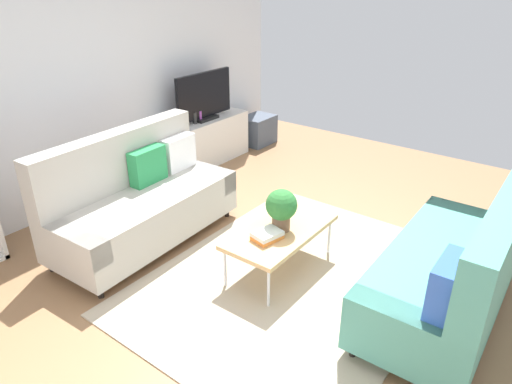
% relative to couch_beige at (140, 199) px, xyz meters
% --- Properties ---
extents(ground_plane, '(7.68, 7.68, 0.00)m').
position_rel_couch_beige_xyz_m(ground_plane, '(0.40, -1.55, -0.45)').
color(ground_plane, '#936B47').
extents(wall_far, '(6.40, 0.12, 2.90)m').
position_rel_couch_beige_xyz_m(wall_far, '(0.40, 1.25, 1.00)').
color(wall_far, silver).
rests_on(wall_far, ground_plane).
extents(area_rug, '(2.90, 2.20, 0.01)m').
position_rel_couch_beige_xyz_m(area_rug, '(0.34, -1.62, -0.44)').
color(area_rug, tan).
rests_on(area_rug, ground_plane).
extents(couch_beige, '(1.94, 0.93, 1.10)m').
position_rel_couch_beige_xyz_m(couch_beige, '(0.00, 0.00, 0.00)').
color(couch_beige, '#B2ADA3').
rests_on(couch_beige, ground_plane).
extents(couch_green, '(1.92, 0.88, 1.10)m').
position_rel_couch_beige_xyz_m(couch_green, '(0.67, -2.84, -0.01)').
color(couch_green, teal).
rests_on(couch_green, ground_plane).
extents(coffee_table, '(1.10, 0.56, 0.42)m').
position_rel_couch_beige_xyz_m(coffee_table, '(0.39, -1.42, -0.05)').
color(coffee_table, tan).
rests_on(coffee_table, ground_plane).
extents(tv_console, '(1.40, 0.44, 0.64)m').
position_rel_couch_beige_xyz_m(tv_console, '(1.92, 0.91, -0.13)').
color(tv_console, silver).
rests_on(tv_console, ground_plane).
extents(tv, '(1.00, 0.20, 0.64)m').
position_rel_couch_beige_xyz_m(tv, '(1.92, 0.89, 0.51)').
color(tv, black).
rests_on(tv, tv_console).
extents(storage_trunk, '(0.52, 0.40, 0.44)m').
position_rel_couch_beige_xyz_m(storage_trunk, '(3.02, 0.81, -0.23)').
color(storage_trunk, '#4C5666').
rests_on(storage_trunk, ground_plane).
extents(potted_plant, '(0.28, 0.28, 0.38)m').
position_rel_couch_beige_xyz_m(potted_plant, '(0.39, -1.42, 0.19)').
color(potted_plant, brown).
rests_on(potted_plant, coffee_table).
extents(table_book_0, '(0.27, 0.22, 0.04)m').
position_rel_couch_beige_xyz_m(table_book_0, '(0.18, -1.42, -0.01)').
color(table_book_0, orange).
rests_on(table_book_0, coffee_table).
extents(table_book_1, '(0.27, 0.23, 0.04)m').
position_rel_couch_beige_xyz_m(table_book_1, '(0.18, -1.42, 0.03)').
color(table_book_1, silver).
rests_on(table_book_1, table_book_0).
extents(vase_0, '(0.14, 0.14, 0.16)m').
position_rel_couch_beige_xyz_m(vase_0, '(1.34, 0.96, 0.27)').
color(vase_0, '#4C72B2').
rests_on(vase_0, tv_console).
extents(vase_1, '(0.10, 0.10, 0.13)m').
position_rel_couch_beige_xyz_m(vase_1, '(1.54, 0.96, 0.26)').
color(vase_1, '#B24C4C').
rests_on(vase_1, tv_console).
extents(bottle_0, '(0.06, 0.06, 0.16)m').
position_rel_couch_beige_xyz_m(bottle_0, '(1.70, 0.87, 0.27)').
color(bottle_0, '#262626').
rests_on(bottle_0, tv_console).
extents(bottle_1, '(0.04, 0.04, 0.15)m').
position_rel_couch_beige_xyz_m(bottle_1, '(1.80, 0.87, 0.27)').
color(bottle_1, purple).
rests_on(bottle_1, tv_console).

